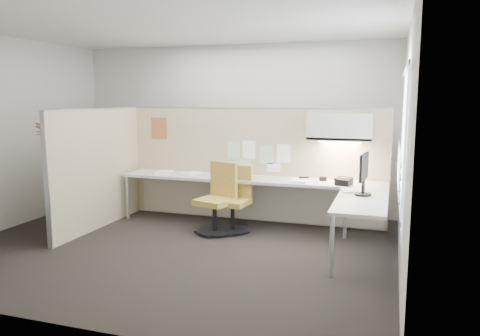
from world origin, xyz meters
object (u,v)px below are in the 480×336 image
(chair_left, at_px, (218,201))
(phone, at_px, (343,181))
(monitor, at_px, (364,172))
(chair_right, at_px, (235,201))
(desk, at_px, (268,189))

(chair_left, height_order, phone, chair_left)
(phone, bearing_deg, monitor, -46.81)
(monitor, bearing_deg, phone, 31.77)
(phone, bearing_deg, chair_right, -155.19)
(chair_left, distance_m, monitor, 2.12)
(chair_right, distance_m, phone, 1.57)
(chair_left, distance_m, chair_right, 0.25)
(desk, xyz_separation_m, phone, (1.07, -0.01, 0.18))
(desk, relative_size, monitor, 7.78)
(desk, bearing_deg, chair_left, -151.37)
(desk, relative_size, chair_left, 4.03)
(chair_left, xyz_separation_m, chair_right, (0.21, 0.15, -0.03))
(desk, bearing_deg, chair_right, -155.10)
(monitor, relative_size, phone, 2.00)
(monitor, bearing_deg, desk, 71.28)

